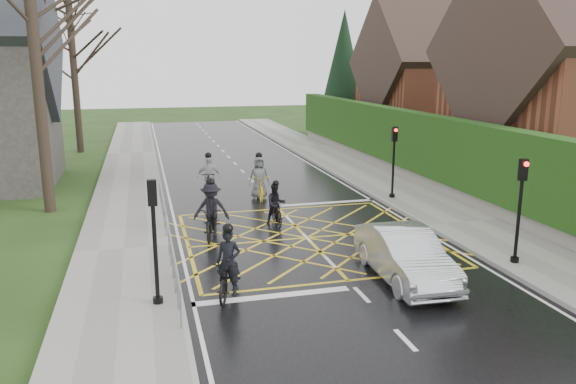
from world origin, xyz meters
name	(u,v)px	position (x,y,z in m)	size (l,w,h in m)	color
ground	(307,238)	(0.00, 0.00, 0.00)	(120.00, 120.00, 0.00)	#1E3210
road	(307,238)	(0.00, 0.00, 0.01)	(9.00, 80.00, 0.01)	black
sidewalk_right	(463,224)	(6.00, 0.00, 0.07)	(3.00, 80.00, 0.15)	gray
sidewalk_left	(124,250)	(-6.00, 0.00, 0.07)	(3.00, 80.00, 0.15)	gray
stone_wall	(427,181)	(7.75, 6.00, 0.35)	(0.50, 38.00, 0.70)	slate
hedge	(429,145)	(7.75, 6.00, 2.10)	(0.90, 38.00, 2.80)	#1A3B10
house_far	(438,85)	(14.75, 18.00, 4.36)	(9.80, 8.80, 10.30)	brown
conifer	(344,74)	(10.75, 26.00, 4.99)	(4.60, 4.60, 10.00)	black
tree_near	(30,6)	(-9.00, 6.00, 7.91)	(9.24, 9.24, 11.44)	black
tree_mid	(36,6)	(-10.00, 14.00, 8.63)	(10.08, 10.08, 12.48)	black
tree_far	(72,41)	(-9.30, 22.00, 7.19)	(8.40, 8.40, 10.40)	black
railing_south	(173,263)	(-4.65, -3.50, 0.78)	(0.05, 5.04, 1.03)	slate
railing_north	(162,197)	(-4.65, 4.00, 0.79)	(0.05, 6.04, 1.03)	slate
traffic_light_ne	(393,163)	(5.10, 4.20, 1.66)	(0.24, 0.31, 3.21)	black
traffic_light_se	(519,212)	(5.10, -4.20, 1.66)	(0.24, 0.31, 3.21)	black
traffic_light_sw	(155,243)	(-5.10, -4.50, 1.66)	(0.24, 0.31, 3.21)	black
cyclist_rear	(229,272)	(-3.29, -4.10, 0.62)	(1.35, 2.06, 1.90)	black
cyclist_back	(276,208)	(-0.61, 1.95, 0.62)	(0.74, 1.65, 1.65)	black
cyclist_mid	(212,215)	(-3.10, 1.02, 0.75)	(1.35, 2.22, 2.05)	black
cyclist_front	(209,181)	(-2.49, 6.82, 0.74)	(1.16, 2.09, 2.02)	black
cyclist_lead	(259,183)	(-0.40, 5.97, 0.72)	(0.97, 2.18, 2.06)	gold
car	(405,255)	(1.53, -4.28, 0.71)	(1.50, 4.31, 1.42)	silver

